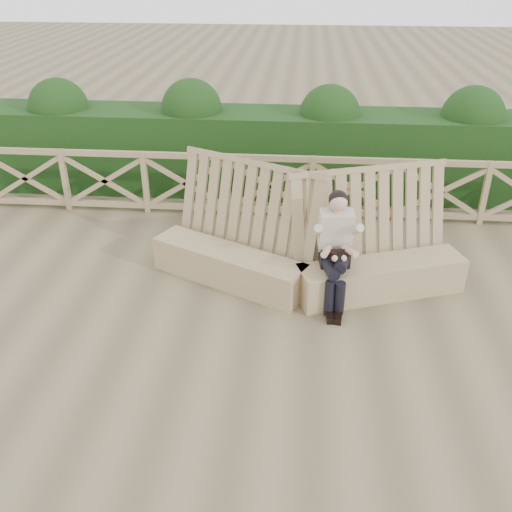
{
  "coord_description": "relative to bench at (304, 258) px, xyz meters",
  "views": [
    {
      "loc": [
        0.55,
        -5.53,
        4.18
      ],
      "look_at": [
        0.05,
        0.4,
        0.9
      ],
      "focal_mm": 40.0,
      "sensor_mm": 36.0,
      "label": 1
    }
  ],
  "objects": [
    {
      "name": "woman",
      "position": [
        0.39,
        -0.34,
        0.4
      ],
      "size": [
        0.45,
        0.93,
        1.51
      ],
      "rotation": [
        0.0,
        0.0,
        0.11
      ],
      "color": "black",
      "rests_on": "ground"
    },
    {
      "name": "bench",
      "position": [
        0.0,
        0.0,
        0.0
      ],
      "size": [
        4.33,
        1.7,
        1.62
      ],
      "rotation": [
        0.0,
        0.0,
        -0.1
      ],
      "color": "#8F7352",
      "rests_on": "ground"
    },
    {
      "name": "hedge",
      "position": [
        -0.63,
        3.42,
        0.34
      ],
      "size": [
        12.0,
        1.2,
        1.5
      ],
      "primitive_type": "cube",
      "color": "black",
      "rests_on": "ground"
    },
    {
      "name": "guardrail",
      "position": [
        -0.63,
        2.22,
        0.15
      ],
      "size": [
        10.1,
        0.09,
        1.1
      ],
      "color": "olive",
      "rests_on": "ground"
    },
    {
      "name": "ground",
      "position": [
        -0.63,
        -1.28,
        -0.41
      ],
      "size": [
        60.0,
        60.0,
        0.0
      ],
      "primitive_type": "plane",
      "color": "brown",
      "rests_on": "ground"
    }
  ]
}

